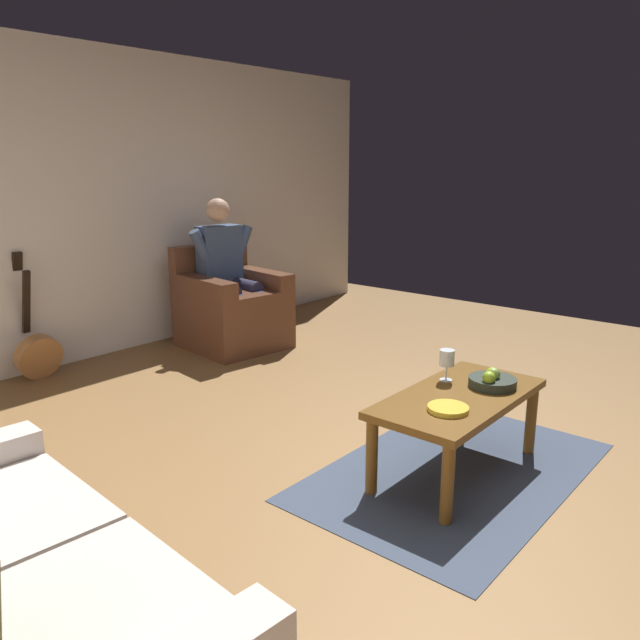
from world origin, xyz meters
TOP-DOWN VIEW (x-y plane):
  - ground_plane at (0.00, 0.00)m, footprint 7.57×7.57m
  - wall_back at (0.00, -3.18)m, footprint 6.57×0.06m
  - rug at (0.10, 0.18)m, footprint 1.75×1.13m
  - armchair at (-0.75, -2.51)m, footprint 0.86×0.91m
  - person_seated at (-0.75, -2.55)m, footprint 0.65×0.59m
  - coffee_table at (0.10, 0.18)m, footprint 1.05×0.52m
  - guitar at (0.79, -2.98)m, footprint 0.34×0.29m
  - wine_glass_near at (-0.04, 0.02)m, footprint 0.08×0.08m
  - fruit_bowl at (-0.11, 0.26)m, footprint 0.25×0.25m
  - decorative_dish at (0.34, 0.24)m, footprint 0.20×0.20m

SIDE VIEW (x-z plane):
  - ground_plane at x=0.00m, z-range 0.00..0.00m
  - rug at x=0.10m, z-range 0.00..0.01m
  - guitar at x=0.79m, z-range -0.27..0.69m
  - armchair at x=-0.75m, z-range -0.11..0.77m
  - coffee_table at x=0.10m, z-range 0.15..0.59m
  - decorative_dish at x=0.34m, z-range 0.44..0.46m
  - fruit_bowl at x=-0.11m, z-range 0.42..0.53m
  - wine_glass_near at x=-0.04m, z-range 0.47..0.65m
  - person_seated at x=-0.75m, z-range 0.05..1.35m
  - wall_back at x=0.00m, z-range 0.00..2.52m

